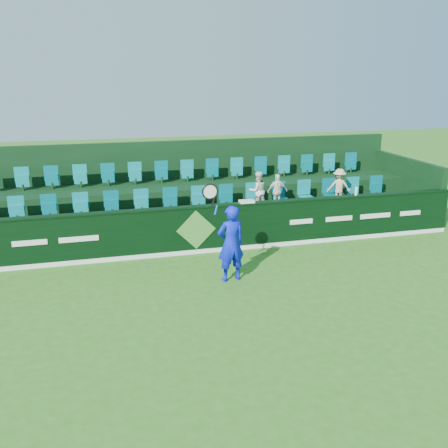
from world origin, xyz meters
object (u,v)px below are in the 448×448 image
object	(u,v)px
towel	(247,201)
drinks_bottle	(356,191)
spectator_left	(258,191)
tennis_player	(231,243)
spectator_middle	(277,191)
spectator_right	(339,187)

from	to	relation	value
towel	drinks_bottle	xyz separation A→B (m)	(3.38, 0.00, 0.09)
spectator_left	towel	xyz separation A→B (m)	(-0.70, -1.12, -0.01)
tennis_player	spectator_left	world-z (taller)	tennis_player
tennis_player	spectator_middle	xyz separation A→B (m)	(2.38, 3.21, 0.39)
spectator_middle	spectator_right	xyz separation A→B (m)	(2.07, 0.00, 0.03)
tennis_player	spectator_middle	distance (m)	4.01
drinks_bottle	spectator_right	bearing A→B (deg)	88.81
spectator_right	drinks_bottle	bearing A→B (deg)	110.34
towel	drinks_bottle	distance (m)	3.38
spectator_right	drinks_bottle	world-z (taller)	spectator_right
spectator_left	towel	bearing A→B (deg)	53.83
spectator_right	spectator_left	bearing A→B (deg)	21.53
spectator_middle	spectator_left	bearing A→B (deg)	4.21
spectator_left	spectator_right	bearing A→B (deg)	175.77
spectator_left	spectator_middle	size ratio (longest dim) A/B	1.10
spectator_left	drinks_bottle	bearing A→B (deg)	153.12
towel	spectator_right	bearing A→B (deg)	18.20
spectator_left	drinks_bottle	world-z (taller)	spectator_left
spectator_middle	towel	xyz separation A→B (m)	(-1.34, -1.12, 0.04)
spectator_middle	spectator_right	size ratio (longest dim) A/B	0.95
spectator_left	towel	size ratio (longest dim) A/B	2.89
spectator_left	spectator_middle	xyz separation A→B (m)	(0.64, 0.00, -0.06)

